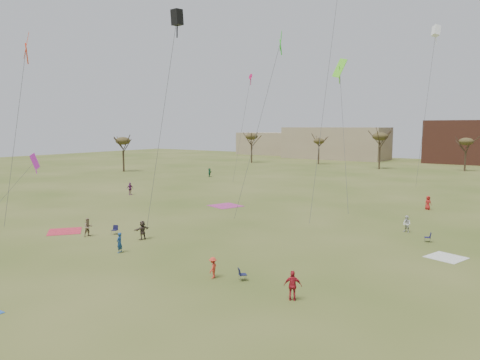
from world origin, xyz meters
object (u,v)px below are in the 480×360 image
Objects in this scene: spectator_fore_a at (293,286)px; camp_chair_right at (428,239)px; flyer_near_right at (119,243)px; camp_chair_left at (115,232)px; camp_chair_center at (242,277)px.

camp_chair_right is at bearing -125.77° from spectator_fore_a.
spectator_fore_a is at bearing 70.34° from flyer_near_right.
camp_chair_center is (17.59, -3.72, 0.00)m from camp_chair_left.
spectator_fore_a is 2.10× the size of camp_chair_right.
spectator_fore_a is at bearing -36.48° from camp_chair_left.
flyer_near_right reaches higher than camp_chair_right.
spectator_fore_a is 22.59m from camp_chair_left.
spectator_fore_a reaches higher than camp_chair_left.
spectator_fore_a reaches higher than camp_chair_right.
flyer_near_right is at bearing -28.96° from spectator_fore_a.
flyer_near_right is 6.77m from camp_chair_left.
flyer_near_right reaches higher than camp_chair_left.
camp_chair_left and camp_chair_right have the same top height.
camp_chair_left is at bearing 28.40° from camp_chair_center.
spectator_fore_a reaches higher than flyer_near_right.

